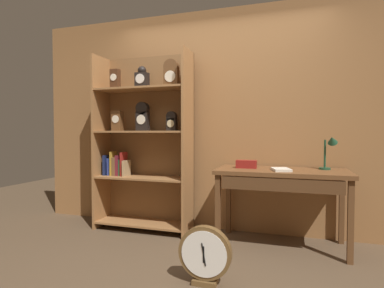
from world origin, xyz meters
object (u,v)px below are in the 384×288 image
workbench (281,179)px  open_repair_manual (281,170)px  bookshelf (143,140)px  toolbox_small (246,164)px  round_clock_large (205,255)px  desk_lamp (329,149)px

workbench → open_repair_manual: open_repair_manual is taller
open_repair_manual → bookshelf: bearing=156.1°
toolbox_small → open_repair_manual: bearing=-20.0°
workbench → open_repair_manual: 0.14m
open_repair_manual → round_clock_large: bearing=-136.1°
workbench → toolbox_small: 0.38m
open_repair_manual → round_clock_large: open_repair_manual is taller
desk_lamp → open_repair_manual: 0.54m
toolbox_small → round_clock_large: bearing=-98.9°
open_repair_manual → workbench: bearing=72.2°
toolbox_small → open_repair_manual: toolbox_small is taller
workbench → round_clock_large: 1.21m
workbench → desk_lamp: bearing=15.9°
bookshelf → round_clock_large: (1.07, -1.11, -0.83)m
workbench → bookshelf: bearing=175.8°
open_repair_manual → desk_lamp: bearing=9.0°
bookshelf → toolbox_small: bearing=-3.5°
workbench → desk_lamp: size_ratio=3.59×
bookshelf → round_clock_large: size_ratio=4.62×
open_repair_manual → toolbox_small: bearing=143.5°
desk_lamp → open_repair_manual: size_ratio=1.63×
round_clock_large → toolbox_small: bearing=81.1°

